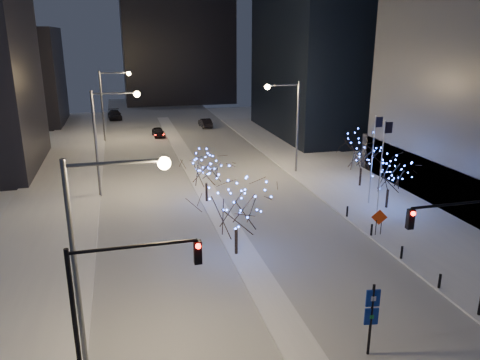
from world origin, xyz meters
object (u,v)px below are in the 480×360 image
object	(u,v)px
street_lamp_w_near	(98,237)
holiday_tree_median_far	(206,168)
construction_sign	(379,220)
car_mid	(205,123)
car_near	(158,132)
holiday_tree_median_near	(236,205)
street_lamp_w_mid	(106,129)
street_lamp_w_far	(109,96)
street_lamp_east	(290,115)
traffic_signal_west	(113,296)
holiday_tree_plaza_far	(362,152)
traffic_signal_east	(467,240)
car_far	(115,115)
wayfinding_sign	(372,312)
holiday_tree_plaza_near	(390,173)

from	to	relation	value
street_lamp_w_near	holiday_tree_median_far	distance (m)	22.63
construction_sign	car_mid	bearing A→B (deg)	111.55
car_near	holiday_tree_median_near	bearing A→B (deg)	-91.53
street_lamp_w_mid	holiday_tree_median_far	world-z (taller)	street_lamp_w_mid
street_lamp_w_far	car_near	distance (m)	9.01
street_lamp_w_far	street_lamp_east	distance (m)	29.08
street_lamp_east	traffic_signal_west	distance (m)	35.30
street_lamp_w_mid	holiday_tree_plaza_far	xyz separation A→B (m)	(24.32, -3.56, -2.88)
construction_sign	traffic_signal_east	bearing A→B (deg)	-83.52
car_mid	car_far	distance (m)	18.82
traffic_signal_west	car_far	xyz separation A→B (m)	(-0.11, 71.02, -3.95)
holiday_tree_median_far	construction_sign	distance (m)	15.69
street_lamp_east	construction_sign	world-z (taller)	street_lamp_east
car_far	holiday_tree_plaza_far	xyz separation A→B (m)	(23.93, -47.58, 2.81)
street_lamp_w_near	street_lamp_east	size ratio (longest dim) A/B	1.00
street_lamp_east	car_mid	world-z (taller)	street_lamp_east
street_lamp_w_near	car_near	xyz separation A→B (m)	(6.75, 51.41, -5.81)
street_lamp_w_far	construction_sign	world-z (taller)	street_lamp_w_far
construction_sign	street_lamp_w_mid	bearing A→B (deg)	158.58
street_lamp_w_near	construction_sign	size ratio (longest dim) A/B	4.91
car_mid	holiday_tree_median_far	size ratio (longest dim) A/B	0.92
wayfinding_sign	holiday_tree_median_near	bearing A→B (deg)	115.25
street_lamp_w_mid	holiday_tree_plaza_near	xyz separation A→B (m)	(23.51, -9.88, -3.22)
car_far	holiday_tree_median_near	world-z (taller)	holiday_tree_median_near
street_lamp_east	holiday_tree_median_near	xyz separation A→B (m)	(-10.58, -18.43, -2.67)
traffic_signal_east	holiday_tree_plaza_far	xyz separation A→B (m)	(6.45, 22.44, -1.14)
car_near	car_far	world-z (taller)	car_far
street_lamp_w_mid	holiday_tree_median_far	size ratio (longest dim) A/B	2.05
street_lamp_east	holiday_tree_plaza_far	xyz separation A→B (m)	(5.30, -6.56, -2.83)
holiday_tree_plaza_far	car_mid	bearing A→B (deg)	104.61
traffic_signal_west	holiday_tree_median_far	world-z (taller)	traffic_signal_west
holiday_tree_plaza_near	street_lamp_w_far	bearing A→B (deg)	123.98
construction_sign	wayfinding_sign	bearing A→B (deg)	-106.16
construction_sign	holiday_tree_plaza_near	bearing A→B (deg)	69.17
street_lamp_east	car_near	size ratio (longest dim) A/B	2.46
street_lamp_w_near	car_mid	distance (m)	59.38
car_far	construction_sign	distance (m)	62.10
street_lamp_east	holiday_tree_median_near	distance (m)	21.42
street_lamp_w_near	car_near	size ratio (longest dim) A/B	2.46
traffic_signal_west	holiday_tree_plaza_far	size ratio (longest dim) A/B	1.27
street_lamp_east	holiday_tree_median_near	world-z (taller)	street_lamp_east
wayfinding_sign	street_lamp_w_far	bearing A→B (deg)	111.46
holiday_tree_median_far	street_lamp_w_near	bearing A→B (deg)	-112.13
car_near	construction_sign	world-z (taller)	construction_sign
car_near	holiday_tree_median_near	world-z (taller)	holiday_tree_median_near
street_lamp_w_mid	holiday_tree_median_near	distance (m)	17.80
street_lamp_east	traffic_signal_east	xyz separation A→B (m)	(-1.14, -29.00, -1.69)
street_lamp_w_mid	holiday_tree_plaza_far	bearing A→B (deg)	-8.33
car_near	wayfinding_sign	distance (m)	53.99
street_lamp_w_far	car_mid	size ratio (longest dim) A/B	2.23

